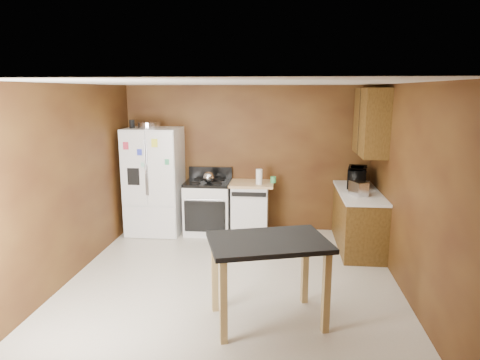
# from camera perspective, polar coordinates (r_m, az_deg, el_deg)

# --- Properties ---
(floor) EXTENTS (4.50, 4.50, 0.00)m
(floor) POSITION_cam_1_polar(r_m,az_deg,el_deg) (5.64, -1.07, -13.45)
(floor) COLOR beige
(floor) RESTS_ON ground
(ceiling) EXTENTS (4.50, 4.50, 0.00)m
(ceiling) POSITION_cam_1_polar(r_m,az_deg,el_deg) (5.10, -1.18, 12.85)
(ceiling) COLOR white
(ceiling) RESTS_ON ground
(wall_back) EXTENTS (4.20, 0.00, 4.20)m
(wall_back) POSITION_cam_1_polar(r_m,az_deg,el_deg) (7.43, 0.95, 2.87)
(wall_back) COLOR brown
(wall_back) RESTS_ON ground
(wall_front) EXTENTS (4.20, 0.00, 4.20)m
(wall_front) POSITION_cam_1_polar(r_m,az_deg,el_deg) (3.11, -6.17, -10.20)
(wall_front) COLOR brown
(wall_front) RESTS_ON ground
(wall_left) EXTENTS (0.00, 4.50, 4.50)m
(wall_left) POSITION_cam_1_polar(r_m,az_deg,el_deg) (5.86, -21.96, -0.45)
(wall_left) COLOR brown
(wall_left) RESTS_ON ground
(wall_right) EXTENTS (0.00, 4.50, 4.50)m
(wall_right) POSITION_cam_1_polar(r_m,az_deg,el_deg) (5.40, 21.58, -1.40)
(wall_right) COLOR brown
(wall_right) RESTS_ON ground
(roasting_pan) EXTENTS (0.37, 0.37, 0.09)m
(roasting_pan) POSITION_cam_1_polar(r_m,az_deg,el_deg) (7.34, -12.03, 7.19)
(roasting_pan) COLOR silver
(roasting_pan) RESTS_ON refrigerator
(pen_cup) EXTENTS (0.09, 0.09, 0.13)m
(pen_cup) POSITION_cam_1_polar(r_m,az_deg,el_deg) (7.34, -14.21, 7.25)
(pen_cup) COLOR black
(pen_cup) RESTS_ON refrigerator
(kettle) EXTENTS (0.18, 0.18, 0.18)m
(kettle) POSITION_cam_1_polar(r_m,az_deg,el_deg) (7.14, -4.21, 0.37)
(kettle) COLOR silver
(kettle) RESTS_ON gas_range
(paper_towel) EXTENTS (0.13, 0.13, 0.25)m
(paper_towel) POSITION_cam_1_polar(r_m,az_deg,el_deg) (7.05, 2.57, 0.43)
(paper_towel) COLOR white
(paper_towel) RESTS_ON dishwasher
(green_canister) EXTENTS (0.10, 0.10, 0.10)m
(green_canister) POSITION_cam_1_polar(r_m,az_deg,el_deg) (7.20, 4.45, 0.05)
(green_canister) COLOR #44B260
(green_canister) RESTS_ON dishwasher
(toaster) EXTENTS (0.27, 0.33, 0.21)m
(toaster) POSITION_cam_1_polar(r_m,az_deg,el_deg) (6.51, 15.52, -1.08)
(toaster) COLOR silver
(toaster) RESTS_ON right_cabinets
(microwave) EXTENTS (0.44, 0.58, 0.29)m
(microwave) POSITION_cam_1_polar(r_m,az_deg,el_deg) (7.07, 15.33, 0.28)
(microwave) COLOR black
(microwave) RESTS_ON right_cabinets
(refrigerator) EXTENTS (0.90, 0.80, 1.80)m
(refrigerator) POSITION_cam_1_polar(r_m,az_deg,el_deg) (7.41, -11.34, -0.13)
(refrigerator) COLOR white
(refrigerator) RESTS_ON ground
(gas_range) EXTENTS (0.76, 0.68, 1.10)m
(gas_range) POSITION_cam_1_polar(r_m,az_deg,el_deg) (7.36, -4.26, -3.52)
(gas_range) COLOR white
(gas_range) RESTS_ON ground
(dishwasher) EXTENTS (0.78, 0.63, 0.89)m
(dishwasher) POSITION_cam_1_polar(r_m,az_deg,el_deg) (7.30, 1.36, -3.71)
(dishwasher) COLOR white
(dishwasher) RESTS_ON ground
(right_cabinets) EXTENTS (0.63, 1.58, 2.45)m
(right_cabinets) POSITION_cam_1_polar(r_m,az_deg,el_deg) (6.83, 15.95, -1.33)
(right_cabinets) COLOR brown
(right_cabinets) RESTS_ON ground
(island) EXTENTS (1.38, 1.11, 0.91)m
(island) POSITION_cam_1_polar(r_m,az_deg,el_deg) (4.49, 3.80, -9.67)
(island) COLOR black
(island) RESTS_ON ground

